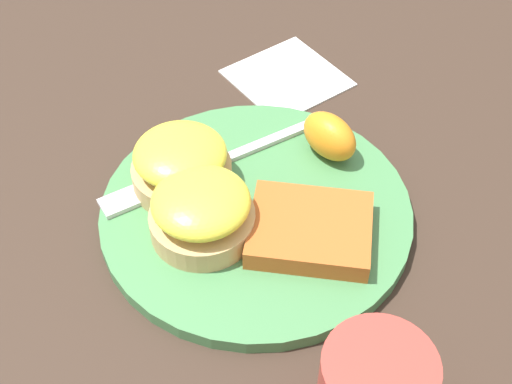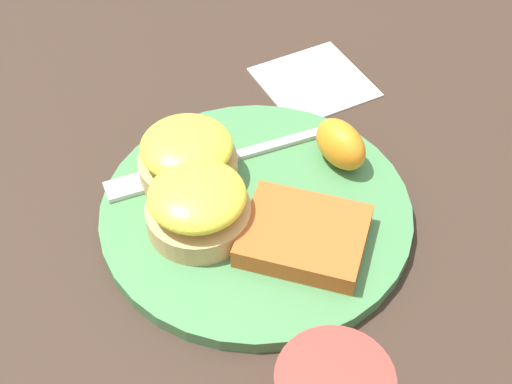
# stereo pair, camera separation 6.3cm
# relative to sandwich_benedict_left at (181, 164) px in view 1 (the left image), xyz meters

# --- Properties ---
(ground_plane) EXTENTS (1.10, 1.10, 0.00)m
(ground_plane) POSITION_rel_sandwich_benedict_left_xyz_m (0.07, 0.02, -0.04)
(ground_plane) COLOR #38281E
(plate) EXTENTS (0.28, 0.28, 0.01)m
(plate) POSITION_rel_sandwich_benedict_left_xyz_m (0.07, 0.02, -0.03)
(plate) COLOR #47844C
(plate) RESTS_ON ground_plane
(sandwich_benedict_left) EXTENTS (0.09, 0.09, 0.05)m
(sandwich_benedict_left) POSITION_rel_sandwich_benedict_left_xyz_m (0.00, 0.00, 0.00)
(sandwich_benedict_left) COLOR tan
(sandwich_benedict_left) RESTS_ON plate
(sandwich_benedict_right) EXTENTS (0.09, 0.09, 0.05)m
(sandwich_benedict_right) POSITION_rel_sandwich_benedict_left_xyz_m (0.05, -0.03, 0.00)
(sandwich_benedict_right) COLOR tan
(sandwich_benedict_right) RESTS_ON plate
(hashbrown_patty) EXTENTS (0.13, 0.12, 0.02)m
(hashbrown_patty) POSITION_rel_sandwich_benedict_left_xyz_m (0.13, 0.02, -0.02)
(hashbrown_patty) COLOR #BA5A24
(hashbrown_patty) RESTS_ON plate
(orange_wedge) EXTENTS (0.07, 0.05, 0.04)m
(orange_wedge) POSITION_rel_sandwich_benedict_left_xyz_m (0.09, 0.12, -0.00)
(orange_wedge) COLOR orange
(orange_wedge) RESTS_ON plate
(fork) EXTENTS (0.10, 0.22, 0.00)m
(fork) POSITION_rel_sandwich_benedict_left_xyz_m (0.00, 0.02, -0.02)
(fork) COLOR silver
(fork) RESTS_ON plate
(napkin) EXTENTS (0.14, 0.14, 0.00)m
(napkin) POSITION_rel_sandwich_benedict_left_xyz_m (-0.02, 0.20, -0.04)
(napkin) COLOR white
(napkin) RESTS_ON ground_plane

